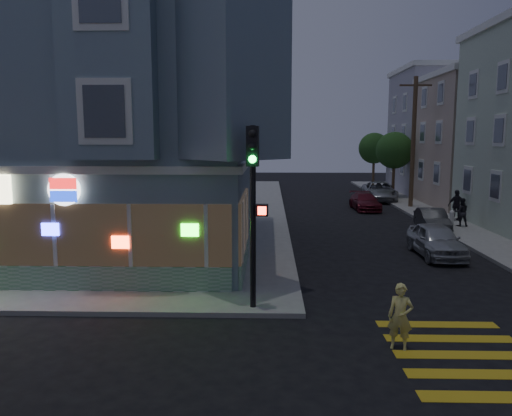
{
  "coord_description": "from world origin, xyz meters",
  "views": [
    {
      "loc": [
        1.98,
        -11.35,
        5.02
      ],
      "look_at": [
        1.5,
        6.02,
        2.54
      ],
      "focal_mm": 35.0,
      "sensor_mm": 36.0,
      "label": 1
    }
  ],
  "objects_px": {
    "street_tree_far": "(374,148)",
    "parked_car_d": "(379,191)",
    "utility_pole": "(413,140)",
    "fire_hydrant": "(452,217)",
    "running_child": "(400,317)",
    "pedestrian_a": "(461,212)",
    "parked_car_b": "(432,220)",
    "pedestrian_b": "(457,205)",
    "parked_car_a": "(436,240)",
    "parked_car_c": "(365,202)",
    "traffic_signal": "(254,186)",
    "street_tree_near": "(394,150)"
  },
  "relations": [
    {
      "from": "pedestrian_a",
      "to": "parked_car_d",
      "type": "height_order",
      "value": "pedestrian_a"
    },
    {
      "from": "parked_car_c",
      "to": "traffic_signal",
      "type": "height_order",
      "value": "traffic_signal"
    },
    {
      "from": "utility_pole",
      "to": "fire_hydrant",
      "type": "distance_m",
      "value": 8.69
    },
    {
      "from": "parked_car_d",
      "to": "street_tree_near",
      "type": "bearing_deg",
      "value": 54.87
    },
    {
      "from": "parked_car_d",
      "to": "parked_car_b",
      "type": "bearing_deg",
      "value": -83.68
    },
    {
      "from": "running_child",
      "to": "parked_car_d",
      "type": "bearing_deg",
      "value": 98.86
    },
    {
      "from": "traffic_signal",
      "to": "fire_hydrant",
      "type": "xyz_separation_m",
      "value": [
        10.63,
        13.98,
        -3.07
      ]
    },
    {
      "from": "street_tree_near",
      "to": "parked_car_d",
      "type": "height_order",
      "value": "street_tree_near"
    },
    {
      "from": "parked_car_c",
      "to": "parked_car_d",
      "type": "distance_m",
      "value": 5.61
    },
    {
      "from": "utility_pole",
      "to": "parked_car_b",
      "type": "height_order",
      "value": "utility_pole"
    },
    {
      "from": "running_child",
      "to": "parked_car_b",
      "type": "bearing_deg",
      "value": 89.77
    },
    {
      "from": "utility_pole",
      "to": "running_child",
      "type": "distance_m",
      "value": 25.22
    },
    {
      "from": "utility_pole",
      "to": "pedestrian_a",
      "type": "relative_size",
      "value": 5.77
    },
    {
      "from": "street_tree_far",
      "to": "traffic_signal",
      "type": "xyz_separation_m",
      "value": [
        -10.67,
        -35.58,
        -0.27
      ]
    },
    {
      "from": "pedestrian_a",
      "to": "parked_car_d",
      "type": "xyz_separation_m",
      "value": [
        -1.84,
        12.26,
        -0.18
      ]
    },
    {
      "from": "street_tree_far",
      "to": "parked_car_d",
      "type": "distance_m",
      "value": 10.32
    },
    {
      "from": "street_tree_far",
      "to": "parked_car_a",
      "type": "distance_m",
      "value": 28.84
    },
    {
      "from": "utility_pole",
      "to": "pedestrian_b",
      "type": "height_order",
      "value": "utility_pole"
    },
    {
      "from": "street_tree_far",
      "to": "parked_car_d",
      "type": "xyz_separation_m",
      "value": [
        -1.5,
        -9.7,
        -3.19
      ]
    },
    {
      "from": "traffic_signal",
      "to": "fire_hydrant",
      "type": "distance_m",
      "value": 17.83
    },
    {
      "from": "street_tree_far",
      "to": "fire_hydrant",
      "type": "xyz_separation_m",
      "value": [
        -0.04,
        -21.6,
        -3.35
      ]
    },
    {
      "from": "running_child",
      "to": "pedestrian_b",
      "type": "relative_size",
      "value": 0.89
    },
    {
      "from": "street_tree_near",
      "to": "parked_car_b",
      "type": "xyz_separation_m",
      "value": [
        -1.5,
        -14.78,
        -3.33
      ]
    },
    {
      "from": "street_tree_near",
      "to": "parked_car_d",
      "type": "relative_size",
      "value": 0.98
    },
    {
      "from": "running_child",
      "to": "fire_hydrant",
      "type": "distance_m",
      "value": 17.79
    },
    {
      "from": "pedestrian_a",
      "to": "parked_car_c",
      "type": "relative_size",
      "value": 0.38
    },
    {
      "from": "parked_car_a",
      "to": "parked_car_d",
      "type": "distance_m",
      "value": 18.85
    },
    {
      "from": "pedestrian_b",
      "to": "parked_car_b",
      "type": "bearing_deg",
      "value": 46.6
    },
    {
      "from": "running_child",
      "to": "pedestrian_a",
      "type": "distance_m",
      "value": 17.62
    },
    {
      "from": "utility_pole",
      "to": "pedestrian_a",
      "type": "xyz_separation_m",
      "value": [
        0.54,
        -7.95,
        -3.87
      ]
    },
    {
      "from": "pedestrian_a",
      "to": "fire_hydrant",
      "type": "bearing_deg",
      "value": -36.56
    },
    {
      "from": "parked_car_a",
      "to": "parked_car_d",
      "type": "bearing_deg",
      "value": 84.42
    },
    {
      "from": "utility_pole",
      "to": "running_child",
      "type": "height_order",
      "value": "utility_pole"
    },
    {
      "from": "street_tree_far",
      "to": "parked_car_c",
      "type": "relative_size",
      "value": 1.31
    },
    {
      "from": "pedestrian_b",
      "to": "parked_car_d",
      "type": "xyz_separation_m",
      "value": [
        -2.3,
        10.31,
        -0.3
      ]
    },
    {
      "from": "pedestrian_b",
      "to": "parked_car_a",
      "type": "xyz_separation_m",
      "value": [
        -3.97,
        -8.47,
        -0.35
      ]
    },
    {
      "from": "street_tree_far",
      "to": "pedestrian_b",
      "type": "relative_size",
      "value": 2.94
    },
    {
      "from": "pedestrian_a",
      "to": "street_tree_far",
      "type": "bearing_deg",
      "value": -82.5
    },
    {
      "from": "parked_car_a",
      "to": "fire_hydrant",
      "type": "xyz_separation_m",
      "value": [
        3.13,
        6.88,
        -0.11
      ]
    },
    {
      "from": "parked_car_a",
      "to": "parked_car_b",
      "type": "distance_m",
      "value": 5.94
    },
    {
      "from": "fire_hydrant",
      "to": "street_tree_far",
      "type": "bearing_deg",
      "value": 89.9
    },
    {
      "from": "pedestrian_b",
      "to": "fire_hydrant",
      "type": "height_order",
      "value": "pedestrian_b"
    },
    {
      "from": "utility_pole",
      "to": "parked_car_d",
      "type": "relative_size",
      "value": 1.67
    },
    {
      "from": "fire_hydrant",
      "to": "parked_car_a",
      "type": "bearing_deg",
      "value": -114.48
    },
    {
      "from": "parked_car_d",
      "to": "traffic_signal",
      "type": "relative_size",
      "value": 1.04
    },
    {
      "from": "street_tree_far",
      "to": "traffic_signal",
      "type": "bearing_deg",
      "value": -106.69
    },
    {
      "from": "parked_car_c",
      "to": "fire_hydrant",
      "type": "xyz_separation_m",
      "value": [
        3.56,
        -6.7,
        -0.0
      ]
    },
    {
      "from": "traffic_signal",
      "to": "street_tree_far",
      "type": "bearing_deg",
      "value": 77.81
    },
    {
      "from": "parked_car_d",
      "to": "pedestrian_a",
      "type": "bearing_deg",
      "value": -75.15
    },
    {
      "from": "utility_pole",
      "to": "parked_car_b",
      "type": "xyz_separation_m",
      "value": [
        -1.3,
        -8.78,
        -4.19
      ]
    }
  ]
}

